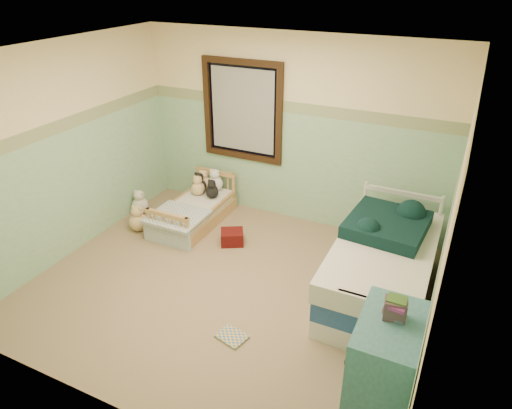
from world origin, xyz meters
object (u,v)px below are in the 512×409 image
at_px(twin_bed_frame, 379,288).
at_px(red_pillow, 232,237).
at_px(plush_floor_cream, 140,205).
at_px(toddler_bed_frame, 195,217).
at_px(plush_floor_tan, 138,222).
at_px(dresser, 385,360).
at_px(floor_book, 232,337).

bearing_deg(twin_bed_frame, red_pillow, 172.08).
relative_size(plush_floor_cream, twin_bed_frame, 0.13).
distance_m(toddler_bed_frame, plush_floor_cream, 0.86).
distance_m(plush_floor_tan, dresser, 3.76).
bearing_deg(dresser, plush_floor_tan, 159.74).
distance_m(plush_floor_cream, dresser, 4.17).
bearing_deg(plush_floor_cream, red_pillow, -5.51).
relative_size(twin_bed_frame, dresser, 2.37).
bearing_deg(twin_bed_frame, dresser, -76.95).
height_order(plush_floor_tan, twin_bed_frame, plush_floor_tan).
bearing_deg(floor_book, plush_floor_tan, 163.66).
xyz_separation_m(plush_floor_cream, plush_floor_tan, (0.28, -0.40, 0.00)).
distance_m(plush_floor_tan, red_pillow, 1.32).
xyz_separation_m(twin_bed_frame, red_pillow, (-1.93, 0.27, -0.02)).
xyz_separation_m(plush_floor_tan, dresser, (3.52, -1.30, 0.27)).
height_order(toddler_bed_frame, dresser, dresser).
height_order(plush_floor_tan, dresser, dresser).
bearing_deg(plush_floor_tan, red_pillow, 10.85).
bearing_deg(red_pillow, dresser, -34.81).
relative_size(plush_floor_tan, red_pillow, 0.86).
bearing_deg(red_pillow, twin_bed_frame, -7.92).
bearing_deg(plush_floor_tan, dresser, -20.26).
bearing_deg(dresser, plush_floor_cream, 155.91).
xyz_separation_m(plush_floor_tan, twin_bed_frame, (3.22, -0.02, -0.01)).
xyz_separation_m(toddler_bed_frame, red_pillow, (0.72, -0.25, 0.01)).
height_order(toddler_bed_frame, twin_bed_frame, twin_bed_frame).
xyz_separation_m(red_pillow, floor_book, (0.79, -1.50, -0.08)).
distance_m(toddler_bed_frame, twin_bed_frame, 2.70).
bearing_deg(plush_floor_cream, toddler_bed_frame, 6.57).
distance_m(twin_bed_frame, red_pillow, 1.95).
relative_size(toddler_bed_frame, dresser, 1.64).
bearing_deg(dresser, twin_bed_frame, 103.05).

